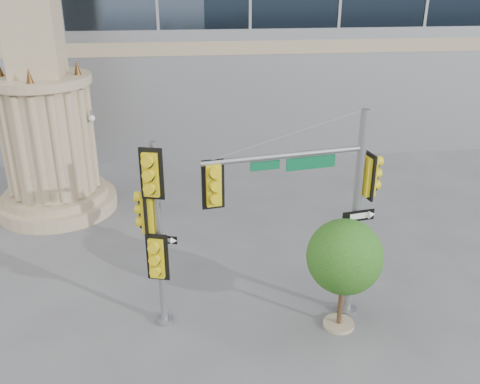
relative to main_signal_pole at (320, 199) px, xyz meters
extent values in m
plane|color=#545456|center=(-2.08, -1.21, -3.48)|extent=(120.00, 120.00, 0.00)
cylinder|color=tan|center=(-8.08, 7.79, -3.23)|extent=(4.40, 4.40, 0.50)
cylinder|color=tan|center=(-8.08, 7.79, -2.83)|extent=(3.80, 3.80, 0.30)
cylinder|color=tan|center=(-8.08, 7.79, -0.68)|extent=(3.00, 3.00, 4.00)
cylinder|color=tan|center=(-8.08, 7.79, 1.47)|extent=(3.50, 3.50, 0.30)
cone|color=#472D14|center=(-6.78, 7.79, 1.87)|extent=(0.24, 0.24, 0.50)
cylinder|color=slate|center=(1.00, 0.18, -3.42)|extent=(0.52, 0.52, 0.11)
cylinder|color=slate|center=(1.00, 0.18, -0.67)|extent=(0.21, 0.21, 5.61)
cylinder|color=slate|center=(-0.94, -0.16, 1.20)|extent=(3.89, 0.80, 0.13)
cube|color=#0B5D34|center=(-0.29, -0.07, 0.97)|extent=(1.20, 0.25, 0.30)
cube|color=yellow|center=(-2.60, -0.45, 0.68)|extent=(0.55, 0.35, 1.17)
cube|color=yellow|center=(1.26, 0.22, 0.45)|extent=(0.35, 0.55, 1.17)
cube|color=black|center=(1.02, 0.05, -0.53)|extent=(0.85, 0.18, 0.28)
cube|color=maroon|center=(1.02, 0.05, -1.19)|extent=(0.30, 0.08, 0.43)
cylinder|color=slate|center=(-3.91, 0.25, -3.42)|extent=(0.48, 0.48, 0.12)
cylinder|color=slate|center=(-3.91, 0.25, -0.99)|extent=(0.18, 0.18, 4.98)
cube|color=yellow|center=(-3.97, 0.04, 0.81)|extent=(0.60, 0.42, 1.25)
cube|color=yellow|center=(-4.12, 0.31, -0.29)|extent=(0.42, 0.60, 1.25)
cube|color=yellow|center=(-3.97, 0.04, -1.39)|extent=(0.60, 0.42, 1.25)
cube|color=black|center=(-3.77, 0.09, -0.94)|extent=(0.60, 0.20, 0.20)
cylinder|color=tan|center=(0.61, -0.40, -3.43)|extent=(0.81, 0.81, 0.09)
cylinder|color=#382314|center=(0.61, -0.40, -2.67)|extent=(0.13, 0.13, 1.62)
sphere|color=#124F13|center=(0.61, -0.40, -1.41)|extent=(1.89, 1.89, 1.89)
sphere|color=#124F13|center=(1.01, -0.18, -1.68)|extent=(1.17, 1.17, 1.17)
sphere|color=#124F13|center=(0.29, -0.63, -1.63)|extent=(0.99, 0.99, 0.99)
camera|label=1|loc=(-3.21, -11.47, 5.28)|focal=40.00mm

